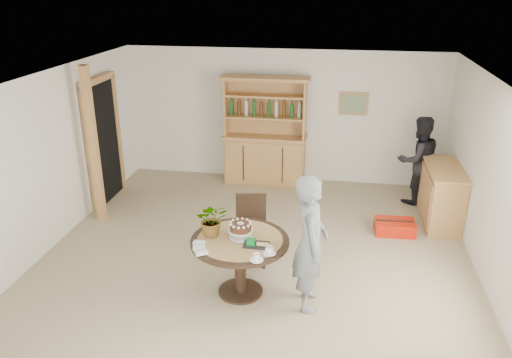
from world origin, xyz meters
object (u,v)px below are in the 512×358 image
(sideboard, at_px, (442,195))
(dining_table, at_px, (240,250))
(hutch, at_px, (265,148))
(red_suitcase, at_px, (395,227))
(teen_boy, at_px, (310,243))
(dining_chair, at_px, (251,224))
(adult_person, at_px, (418,160))

(sideboard, relative_size, dining_table, 1.05)
(hutch, bearing_deg, dining_table, -86.10)
(red_suitcase, bearing_deg, teen_boy, -122.45)
(teen_boy, bearing_deg, hutch, 9.76)
(dining_chair, distance_m, adult_person, 3.45)
(dining_chair, xyz_separation_m, teen_boy, (0.86, -0.93, 0.30))
(dining_table, bearing_deg, sideboard, 41.50)
(dining_chair, height_order, teen_boy, teen_boy)
(dining_chair, height_order, adult_person, adult_person)
(hutch, relative_size, sideboard, 1.62)
(dining_chair, height_order, red_suitcase, dining_chair)
(adult_person, bearing_deg, hutch, -33.82)
(dining_table, bearing_deg, dining_chair, 90.88)
(red_suitcase, bearing_deg, dining_chair, -153.60)
(hutch, distance_m, adult_person, 2.78)
(sideboard, distance_m, teen_boy, 3.24)
(teen_boy, bearing_deg, sideboard, -43.45)
(hutch, height_order, red_suitcase, hutch)
(hutch, bearing_deg, dining_chair, -85.24)
(sideboard, bearing_deg, red_suitcase, -144.97)
(dining_chair, distance_m, red_suitcase, 2.39)
(dining_table, relative_size, dining_chair, 1.27)
(dining_chair, bearing_deg, adult_person, 34.42)
(sideboard, xyz_separation_m, dining_table, (-2.79, -2.47, 0.13))
(teen_boy, xyz_separation_m, red_suitcase, (1.20, 2.05, -0.74))
(dining_table, bearing_deg, hutch, 93.90)
(hutch, xyz_separation_m, sideboard, (3.04, -1.24, -0.22))
(red_suitcase, bearing_deg, hutch, 140.50)
(dining_table, xyz_separation_m, adult_person, (2.48, 3.21, 0.17))
(adult_person, bearing_deg, teen_boy, 40.33)
(sideboard, relative_size, teen_boy, 0.75)
(hutch, relative_size, red_suitcase, 3.32)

